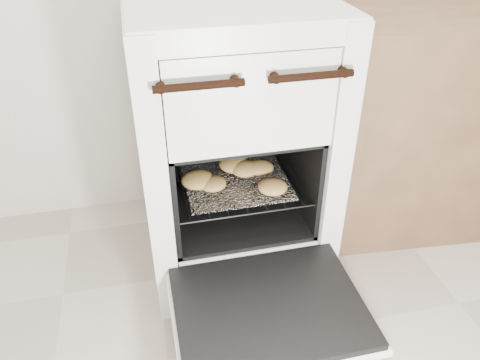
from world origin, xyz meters
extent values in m
cube|color=silver|center=(-0.03, 1.18, 0.47)|extent=(0.61, 0.65, 0.93)
cylinder|color=black|center=(-0.18, 0.83, 0.81)|extent=(0.22, 0.02, 0.02)
cylinder|color=black|center=(0.11, 0.83, 0.81)|extent=(0.22, 0.02, 0.02)
cube|color=black|center=(-0.03, 0.65, 0.21)|extent=(0.53, 0.41, 0.02)
cube|color=silver|center=(-0.03, 0.65, 0.19)|extent=(0.55, 0.43, 0.02)
cylinder|color=black|center=(-0.25, 1.09, 0.36)|extent=(0.01, 0.43, 0.01)
cylinder|color=black|center=(0.18, 1.09, 0.36)|extent=(0.01, 0.43, 0.01)
cylinder|color=black|center=(-0.03, 0.89, 0.36)|extent=(0.44, 0.01, 0.01)
cylinder|color=black|center=(-0.03, 1.30, 0.36)|extent=(0.44, 0.01, 0.01)
cylinder|color=black|center=(-0.22, 1.09, 0.36)|extent=(0.01, 0.41, 0.01)
cylinder|color=black|center=(-0.16, 1.09, 0.36)|extent=(0.01, 0.41, 0.01)
cylinder|color=black|center=(-0.09, 1.09, 0.36)|extent=(0.01, 0.41, 0.01)
cylinder|color=black|center=(-0.03, 1.09, 0.36)|extent=(0.01, 0.41, 0.01)
cylinder|color=black|center=(0.03, 1.09, 0.36)|extent=(0.01, 0.41, 0.01)
cylinder|color=black|center=(0.09, 1.09, 0.36)|extent=(0.01, 0.41, 0.01)
cylinder|color=black|center=(0.15, 1.09, 0.36)|extent=(0.01, 0.41, 0.01)
cube|color=white|center=(-0.03, 1.07, 0.36)|extent=(0.35, 0.30, 0.01)
ellipsoid|color=tan|center=(-0.03, 1.14, 0.39)|extent=(0.11, 0.11, 0.04)
ellipsoid|color=tan|center=(-0.17, 1.07, 0.39)|extent=(0.12, 0.12, 0.05)
ellipsoid|color=tan|center=(0.07, 0.98, 0.39)|extent=(0.13, 0.13, 0.04)
ellipsoid|color=tan|center=(0.06, 1.10, 0.39)|extent=(0.13, 0.13, 0.04)
ellipsoid|color=tan|center=(-0.12, 1.04, 0.39)|extent=(0.13, 0.13, 0.04)
ellipsoid|color=tan|center=(-0.02, 1.14, 0.39)|extent=(0.16, 0.16, 0.05)
ellipsoid|color=tan|center=(0.00, 1.10, 0.39)|extent=(0.12, 0.12, 0.04)
cube|color=brown|center=(0.73, 1.26, 0.42)|extent=(0.89, 0.63, 0.85)
camera|label=1|loc=(-0.32, -0.22, 1.24)|focal=35.00mm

